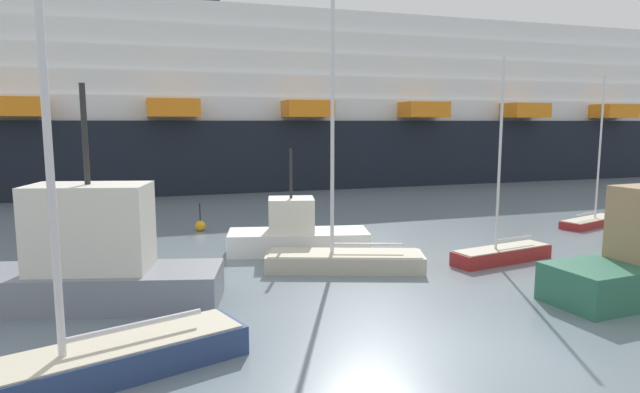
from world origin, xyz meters
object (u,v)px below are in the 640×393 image
(channel_buoy_0, at_px, (200,226))
(fishing_boat_2, at_px, (84,262))
(fishing_boat_1, at_px, (296,234))
(sailboat_2, at_px, (344,257))
(sailboat_1, at_px, (90,355))
(cruise_ship, at_px, (384,113))
(sailboat_0, at_px, (502,252))
(sailboat_3, at_px, (592,219))

(channel_buoy_0, bearing_deg, fishing_boat_2, -111.90)
(fishing_boat_1, xyz_separation_m, channel_buoy_0, (-3.60, 5.88, -0.51))
(fishing_boat_2, bearing_deg, sailboat_2, 22.82)
(sailboat_1, height_order, channel_buoy_0, sailboat_1)
(sailboat_1, xyz_separation_m, cruise_ship, (23.13, 37.53, 5.84))
(sailboat_0, relative_size, fishing_boat_1, 1.29)
(sailboat_1, bearing_deg, fishing_boat_2, -102.41)
(sailboat_1, relative_size, channel_buoy_0, 8.81)
(sailboat_2, height_order, fishing_boat_2, sailboat_2)
(fishing_boat_1, bearing_deg, cruise_ship, -108.12)
(sailboat_0, height_order, sailboat_1, sailboat_1)
(sailboat_2, distance_m, cruise_ship, 34.60)
(sailboat_2, bearing_deg, sailboat_3, -146.36)
(sailboat_1, height_order, sailboat_3, sailboat_1)
(sailboat_1, relative_size, fishing_boat_2, 1.44)
(sailboat_3, xyz_separation_m, cruise_ship, (-0.77, 26.27, 6.10))
(sailboat_0, xyz_separation_m, fishing_boat_1, (-7.50, 3.93, 0.38))
(sailboat_2, distance_m, fishing_boat_1, 3.41)
(sailboat_1, bearing_deg, fishing_boat_1, -145.05)
(fishing_boat_1, bearing_deg, fishing_boat_2, 43.05)
(sailboat_3, xyz_separation_m, fishing_boat_1, (-16.73, -1.15, 0.43))
(sailboat_1, relative_size, sailboat_3, 1.59)
(sailboat_3, bearing_deg, fishing_boat_1, 165.33)
(sailboat_0, bearing_deg, channel_buoy_0, -52.66)
(sailboat_0, height_order, channel_buoy_0, sailboat_0)
(sailboat_0, relative_size, sailboat_1, 0.63)
(sailboat_2, bearing_deg, sailboat_1, 57.97)
(sailboat_1, xyz_separation_m, sailboat_3, (23.91, 11.26, -0.26))
(sailboat_0, relative_size, sailboat_2, 0.76)
(sailboat_1, relative_size, fishing_boat_1, 2.03)
(cruise_ship, bearing_deg, fishing_boat_1, -121.45)
(fishing_boat_1, bearing_deg, sailboat_0, 164.41)
(fishing_boat_2, height_order, cruise_ship, cruise_ship)
(sailboat_2, xyz_separation_m, fishing_boat_1, (-1.05, 3.23, 0.30))
(sailboat_0, xyz_separation_m, fishing_boat_2, (-15.36, -0.78, 0.94))
(fishing_boat_1, height_order, fishing_boat_2, fishing_boat_2)
(fishing_boat_1, height_order, channel_buoy_0, fishing_boat_1)
(fishing_boat_1, height_order, cruise_ship, cruise_ship)
(sailboat_2, bearing_deg, fishing_boat_1, -53.98)
(fishing_boat_1, bearing_deg, sailboat_1, 66.72)
(sailboat_2, xyz_separation_m, channel_buoy_0, (-4.65, 9.11, -0.21))
(sailboat_0, xyz_separation_m, sailboat_3, (9.23, 5.09, -0.05))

